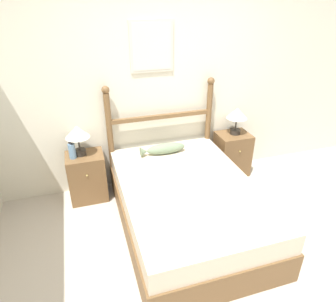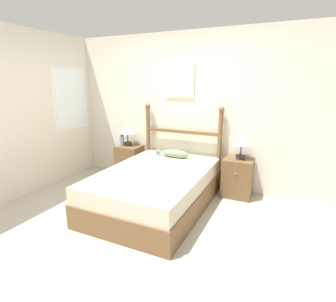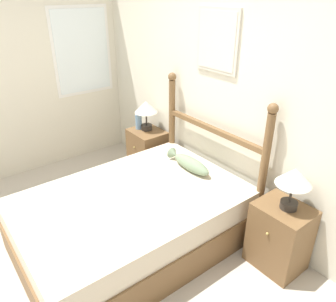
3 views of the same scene
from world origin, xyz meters
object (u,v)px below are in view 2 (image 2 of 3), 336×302
(table_lamp_right, at_px, (241,142))
(table_lamp_left, at_px, (127,131))
(nightstand_left, at_px, (130,162))
(bed, at_px, (156,189))
(nightstand_right, at_px, (237,178))
(fish_pillow, at_px, (173,153))
(bottle, at_px, (122,140))

(table_lamp_right, bearing_deg, table_lamp_left, 179.69)
(nightstand_left, relative_size, table_lamp_right, 1.65)
(bed, distance_m, nightstand_right, 1.31)
(nightstand_left, relative_size, fish_pillow, 1.07)
(bed, relative_size, table_lamp_right, 5.49)
(nightstand_left, distance_m, nightstand_right, 2.00)
(table_lamp_right, xyz_separation_m, fish_pillow, (-1.06, -0.14, -0.27))
(bed, relative_size, bottle, 8.80)
(nightstand_left, xyz_separation_m, table_lamp_left, (-0.04, 0.02, 0.58))
(nightstand_right, bearing_deg, nightstand_left, 180.00)
(bottle, bearing_deg, table_lamp_right, 1.35)
(nightstand_left, bearing_deg, nightstand_right, 0.00)
(table_lamp_right, bearing_deg, bottle, -178.65)
(bed, distance_m, fish_pillow, 0.80)
(nightstand_right, distance_m, table_lamp_left, 2.12)
(bed, distance_m, table_lamp_right, 1.47)
(table_lamp_right, height_order, fish_pillow, table_lamp_right)
(table_lamp_left, relative_size, fish_pillow, 0.65)
(fish_pillow, bearing_deg, table_lamp_left, 171.29)
(bottle, bearing_deg, nightstand_right, 1.00)
(table_lamp_right, relative_size, fish_pillow, 0.65)
(nightstand_right, bearing_deg, table_lamp_right, 35.30)
(table_lamp_left, bearing_deg, nightstand_left, -32.51)
(table_lamp_left, xyz_separation_m, bottle, (-0.09, -0.06, -0.17))
(nightstand_left, distance_m, bottle, 0.43)
(nightstand_left, bearing_deg, table_lamp_left, 147.49)
(nightstand_right, height_order, table_lamp_left, table_lamp_left)
(bed, xyz_separation_m, fish_pillow, (-0.05, 0.72, 0.34))
(table_lamp_left, xyz_separation_m, fish_pillow, (0.99, -0.15, -0.27))
(nightstand_left, xyz_separation_m, nightstand_right, (2.00, 0.00, 0.00))
(nightstand_left, xyz_separation_m, bottle, (-0.12, -0.04, 0.41))
(nightstand_right, distance_m, fish_pillow, 1.10)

